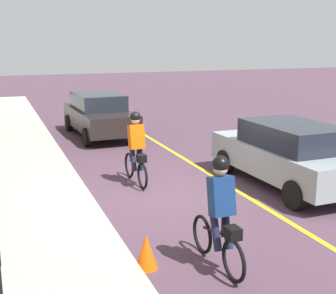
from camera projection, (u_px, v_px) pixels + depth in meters
The scene contains 8 objects.
ground_plane at pixel (169, 194), 10.94m from camera, with size 80.00×80.00×0.00m, color #4A3442.
lane_line_centre at pixel (230, 186), 11.49m from camera, with size 36.00×0.12×0.01m, color yellow.
sidewalk at pixel (17, 209), 9.75m from camera, with size 40.00×3.20×0.15m, color #9AA494.
cyclist_lead at pixel (136, 148), 11.50m from camera, with size 1.71×0.37×1.83m.
cyclist_follow at pixel (220, 214), 7.18m from camera, with size 1.71×0.37×1.83m.
patrol_sedan at pixel (288, 153), 11.37m from camera, with size 4.45×2.02×1.58m.
parked_sedan_rear at pixel (99, 114), 17.33m from camera, with size 4.47×2.07×1.58m.
traffic_cone_near at pixel (146, 251), 7.32m from camera, with size 0.36×0.36×0.57m, color #FB550A.
Camera 1 is at (-9.73, 3.72, 3.53)m, focal length 49.95 mm.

